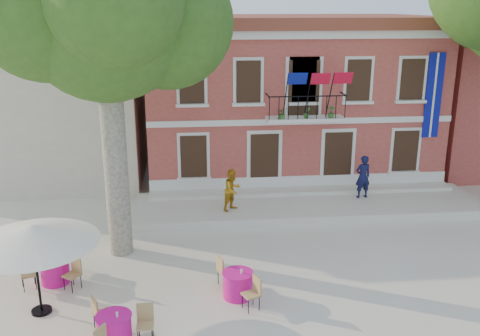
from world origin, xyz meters
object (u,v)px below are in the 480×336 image
Objects in this scene: pedestrian_navy at (363,177)px; cafe_table_1 at (238,284)px; plane_tree_west at (105,17)px; cafe_table_0 at (55,269)px; cafe_table_2 at (114,328)px; pedestrian_orange at (233,190)px; patio_umbrella at (32,235)px.

pedestrian_navy reaches higher than cafe_table_1.
cafe_table_1 is (3.64, -3.27, -7.24)m from plane_tree_west.
cafe_table_0 is (-1.73, -1.91, -7.23)m from plane_tree_west.
cafe_table_0 and cafe_table_1 have the same top height.
cafe_table_1 and cafe_table_2 have the same top height.
pedestrian_navy is 1.09× the size of pedestrian_orange.
plane_tree_west is 7.68m from cafe_table_0.
plane_tree_west is 8.13m from pedestrian_orange.
patio_umbrella is 1.78× the size of cafe_table_1.
cafe_table_1 is at bearing 30.21° from cafe_table_2.
cafe_table_2 is at bearing 33.89° from pedestrian_navy.
plane_tree_west reaches higher than cafe_table_1.
plane_tree_west is 12.02m from pedestrian_navy.
patio_umbrella is 3.28m from cafe_table_2.
patio_umbrella is 5.71m from cafe_table_1.
cafe_table_0 and cafe_table_2 have the same top height.
pedestrian_navy is 0.94× the size of cafe_table_1.
pedestrian_orange is 8.68m from cafe_table_2.
cafe_table_1 is (5.37, -1.36, -0.01)m from cafe_table_0.
plane_tree_west is 6.66m from patio_umbrella.
pedestrian_navy is 0.98× the size of cafe_table_0.
patio_umbrella is 1.86× the size of cafe_table_0.
pedestrian_orange reaches higher than cafe_table_1.
pedestrian_orange reaches higher than cafe_table_2.
cafe_table_2 is at bearing -36.55° from patio_umbrella.
patio_umbrella is 1.84× the size of cafe_table_2.
pedestrian_navy is 5.54m from pedestrian_orange.
plane_tree_west is 6.30× the size of pedestrian_orange.
patio_umbrella is at bearing -177.13° from cafe_table_1.
pedestrian_navy reaches higher than cafe_table_2.
plane_tree_west is 5.40× the size of cafe_table_1.
plane_tree_west is 8.74m from cafe_table_1.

